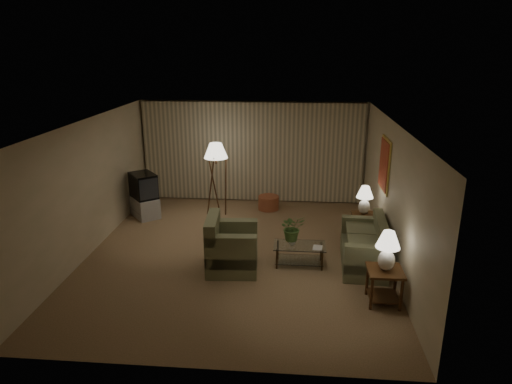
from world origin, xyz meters
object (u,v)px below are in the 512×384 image
armchair (232,249)px  floor_lamp (216,177)px  tv_cabinet (145,207)px  table_lamp_near (388,247)px  crt_tv (143,186)px  coffee_table (299,252)px  ottoman (268,203)px  side_table_far (363,222)px  sofa (364,248)px  side_table_near (384,280)px  table_lamp_far (365,198)px  vase (292,242)px

armchair → floor_lamp: bearing=11.0°
tv_cabinet → table_lamp_near: bearing=16.5°
table_lamp_near → crt_tv: 6.31m
coffee_table → ottoman: (-0.79, 3.10, -0.10)m
armchair → tv_cabinet: bearing=40.6°
armchair → side_table_far: bearing=-62.5°
sofa → table_lamp_near: (0.15, -1.35, 0.64)m
side_table_near → floor_lamp: floor_lamp is taller
table_lamp_far → coffee_table: bearing=-135.6°
side_table_near → crt_tv: (-5.20, 3.57, 0.39)m
coffee_table → ottoman: coffee_table is taller
table_lamp_far → crt_tv: table_lamp_far is taller
ottoman → vase: size_ratio=3.91×
vase → side_table_far: bearing=41.4°
table_lamp_far → crt_tv: bearing=169.4°
table_lamp_near → vase: size_ratio=4.99×
tv_cabinet → vase: bearing=18.7°
side_table_far → floor_lamp: (-3.45, 1.37, 0.55)m
side_table_far → ottoman: size_ratio=1.13×
table_lamp_near → table_lamp_far: size_ratio=1.09×
side_table_near → ottoman: size_ratio=1.13×
sofa → table_lamp_far: bearing=176.5°
table_lamp_near → vase: (-1.53, 1.25, -0.52)m
side_table_far → table_lamp_near: table_lamp_near is taller
vase → crt_tv: bearing=147.7°
crt_tv → floor_lamp: size_ratio=0.48×
side_table_far → floor_lamp: bearing=158.3°
tv_cabinet → sofa: bearing=27.2°
side_table_far → vase: size_ratio=4.41×
armchair → vase: bearing=-80.5°
ottoman → sofa: bearing=-56.1°
table_lamp_far → vase: table_lamp_far is taller
table_lamp_near → crt_tv: size_ratio=0.78×
side_table_far → crt_tv: size_ratio=0.69×
side_table_near → ottoman: bearing=116.5°
floor_lamp → ottoman: size_ratio=3.39×
table_lamp_far → crt_tv: size_ratio=0.72×
table_lamp_near → ottoman: 4.93m
floor_lamp → side_table_far: bearing=-21.7°
armchair → floor_lamp: floor_lamp is taller
tv_cabinet → floor_lamp: floor_lamp is taller
vase → floor_lamp: bearing=125.2°
side_table_far → tv_cabinet: (-5.20, 0.97, -0.15)m
side_table_far → vase: side_table_far is taller
armchair → table_lamp_far: (2.65, 1.62, 0.55)m
sofa → crt_tv: bearing=-110.4°
side_table_near → crt_tv: 6.32m
table_lamp_far → sofa: bearing=-96.8°
side_table_far → tv_cabinet: side_table_far is taller
armchair → crt_tv: size_ratio=1.29×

